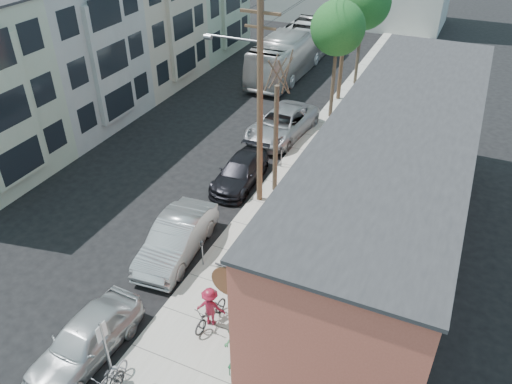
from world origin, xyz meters
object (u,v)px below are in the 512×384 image
at_px(sign_post, 106,348).
at_px(parked_bike_b, 110,379).
at_px(parking_meter_far, 281,153).
at_px(cyclist, 210,307).
at_px(tree_leafy_mid, 338,28).
at_px(tree_bare, 276,141).
at_px(bus, 292,51).
at_px(utility_pole_near, 259,102).
at_px(tree_leafy_far, 364,2).
at_px(parking_meter_near, 202,249).
at_px(car_2, 240,172).
at_px(patron_green, 234,347).
at_px(car_3, 282,124).
at_px(patio_chair_a, 253,337).
at_px(car_1, 177,238).
at_px(patio_chair_b, 237,364).
at_px(car_0, 86,339).

xyz_separation_m(sign_post, parked_bike_b, (0.11, -0.22, -1.23)).
height_order(parking_meter_far, cyclist, cyclist).
bearing_deg(tree_leafy_mid, tree_bare, -90.00).
bearing_deg(bus, utility_pole_near, -73.55).
bearing_deg(tree_leafy_far, tree_bare, -90.00).
height_order(sign_post, parking_meter_far, sign_post).
relative_size(parking_meter_near, tree_bare, 0.22).
bearing_deg(car_2, patron_green, -67.62).
distance_m(tree_leafy_mid, car_3, 6.67).
xyz_separation_m(patio_chair_a, car_2, (-5.17, 9.69, 0.10)).
height_order(car_1, car_2, car_1).
distance_m(sign_post, patio_chair_b, 4.27).
distance_m(sign_post, parking_meter_near, 6.28).
height_order(utility_pole_near, patio_chair_b, utility_pole_near).
xyz_separation_m(sign_post, car_3, (-1.55, 18.88, -0.99)).
height_order(parking_meter_far, utility_pole_near, utility_pole_near).
relative_size(parking_meter_near, car_0, 0.27).
distance_m(sign_post, cyclist, 4.03).
bearing_deg(parking_meter_far, bus, 108.73).
xyz_separation_m(parking_meter_near, patio_chair_a, (3.72, -3.03, -0.39)).
relative_size(tree_leafy_mid, car_0, 1.63).
bearing_deg(parking_meter_far, cyclist, -80.94).
bearing_deg(cyclist, utility_pole_near, -90.36).
relative_size(utility_pole_near, patio_chair_a, 11.36).
relative_size(patron_green, car_0, 0.37).
height_order(sign_post, car_2, sign_post).
height_order(parking_meter_far, patron_green, patron_green).
bearing_deg(patio_chair_b, patio_chair_a, 87.35).
height_order(parking_meter_far, car_1, car_1).
bearing_deg(cyclist, car_3, -90.05).
relative_size(sign_post, parking_meter_far, 2.26).
xyz_separation_m(parking_meter_far, bus, (-4.96, 14.62, 0.72)).
bearing_deg(parking_meter_near, parking_meter_far, 90.00).
relative_size(tree_leafy_far, car_3, 1.30).
distance_m(sign_post, parked_bike_b, 1.25).
xyz_separation_m(parking_meter_near, car_2, (-1.45, 6.66, -0.29)).
distance_m(car_0, car_2, 12.26).
height_order(utility_pole_near, car_0, utility_pole_near).
relative_size(tree_bare, car_3, 0.94).
bearing_deg(parked_bike_b, utility_pole_near, 90.34).
xyz_separation_m(utility_pole_near, car_0, (-1.59, -11.08, -4.62)).
relative_size(parking_meter_near, patron_green, 0.73).
xyz_separation_m(patio_chair_b, parked_bike_b, (-3.47, -2.18, 0.02)).
xyz_separation_m(parking_meter_near, patron_green, (3.43, -3.97, 0.01)).
bearing_deg(car_3, sign_post, -80.01).
relative_size(tree_leafy_mid, patio_chair_a, 8.53).
height_order(parking_meter_near, car_0, car_0).
xyz_separation_m(patio_chair_a, car_1, (-5.17, 3.35, 0.26)).
bearing_deg(car_3, tree_leafy_mid, 67.54).
bearing_deg(parked_bike_b, sign_post, 117.20).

